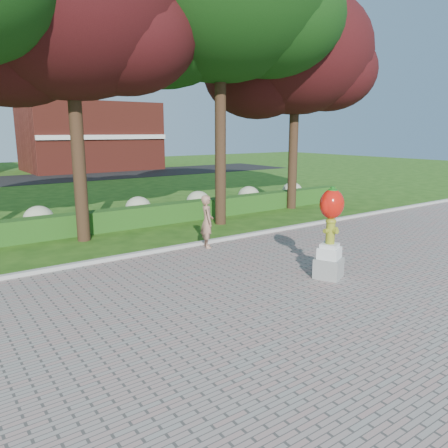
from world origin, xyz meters
The scene contains 11 objects.
ground centered at (0.00, 0.00, 0.00)m, with size 100.00×100.00×0.00m, color #234B12.
walkway centered at (0.00, -4.00, 0.02)m, with size 40.00×14.00×0.04m, color gray.
curb centered at (0.00, 3.00, 0.07)m, with size 40.00×0.18×0.15m, color #ADADA5.
lawn_hedge centered at (0.00, 7.00, 0.40)m, with size 24.00×0.70×0.80m, color #254D16.
hydrangea_row centered at (0.57, 8.00, 0.55)m, with size 20.10×1.10×0.99m.
street centered at (0.00, 28.00, 0.01)m, with size 50.00×8.00×0.02m, color black.
building_right centered at (8.00, 34.00, 3.20)m, with size 12.00×8.00×6.40m, color maroon.
tree_mid_left centered at (-2.10, 6.08, 7.30)m, with size 8.25×7.04×10.69m.
tree_far_right centered at (8.40, 6.58, 6.97)m, with size 7.88×6.72×10.21m.
hydrant_sculpture centered at (1.82, -1.73, 1.29)m, with size 0.85×0.85×2.37m.
woman centered at (0.93, 2.60, 0.90)m, with size 0.62×0.41×1.71m, color #A2735C.
Camera 1 is at (-6.64, -8.91, 3.76)m, focal length 35.00 mm.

